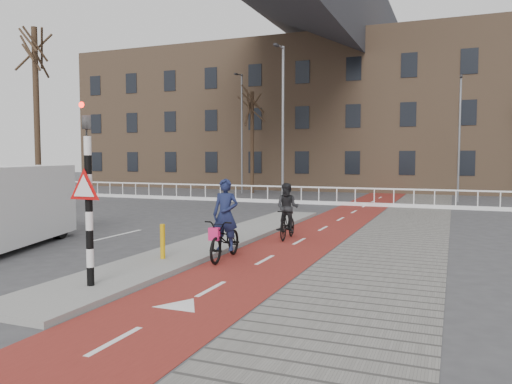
% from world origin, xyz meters
% --- Properties ---
extents(ground, '(120.00, 120.00, 0.00)m').
position_xyz_m(ground, '(0.00, 0.00, 0.00)').
color(ground, '#38383A').
rests_on(ground, ground).
extents(bike_lane, '(2.50, 60.00, 0.01)m').
position_xyz_m(bike_lane, '(1.50, 10.00, 0.01)').
color(bike_lane, maroon).
rests_on(bike_lane, ground).
extents(sidewalk, '(3.00, 60.00, 0.01)m').
position_xyz_m(sidewalk, '(4.30, 10.00, 0.01)').
color(sidewalk, slate).
rests_on(sidewalk, ground).
extents(curb_island, '(1.80, 16.00, 0.12)m').
position_xyz_m(curb_island, '(-0.70, 4.00, 0.06)').
color(curb_island, gray).
rests_on(curb_island, ground).
extents(traffic_signal, '(0.80, 0.80, 3.68)m').
position_xyz_m(traffic_signal, '(-0.60, -2.02, 1.99)').
color(traffic_signal, black).
rests_on(traffic_signal, curb_island).
extents(bollard, '(0.12, 0.12, 0.85)m').
position_xyz_m(bollard, '(-0.70, 0.73, 0.55)').
color(bollard, '#D49D0B').
rests_on(bollard, curb_island).
extents(cyclist_near, '(0.87, 2.03, 2.05)m').
position_xyz_m(cyclist_near, '(0.55, 1.69, 0.70)').
color(cyclist_near, black).
rests_on(cyclist_near, bike_lane).
extents(cyclist_far, '(0.78, 1.65, 1.78)m').
position_xyz_m(cyclist_far, '(1.03, 5.28, 0.75)').
color(cyclist_far, black).
rests_on(cyclist_far, bike_lane).
extents(railing, '(28.00, 0.10, 0.99)m').
position_xyz_m(railing, '(-5.00, 17.00, 0.31)').
color(railing, silver).
rests_on(railing, ground).
extents(townhouse_row, '(46.00, 10.00, 15.90)m').
position_xyz_m(townhouse_row, '(-3.00, 32.00, 7.81)').
color(townhouse_row, '#7F6047').
rests_on(townhouse_row, ground).
extents(tree_left, '(0.27, 0.27, 8.48)m').
position_xyz_m(tree_left, '(-11.92, 7.97, 4.24)').
color(tree_left, black).
rests_on(tree_left, ground).
extents(tree_mid, '(0.27, 0.27, 7.31)m').
position_xyz_m(tree_mid, '(-7.77, 23.90, 3.65)').
color(tree_mid, black).
rests_on(tree_mid, ground).
extents(streetlight_near, '(0.12, 0.12, 7.91)m').
position_xyz_m(streetlight_near, '(-1.88, 13.39, 3.95)').
color(streetlight_near, slate).
rests_on(streetlight_near, ground).
extents(streetlight_left, '(0.12, 0.12, 8.52)m').
position_xyz_m(streetlight_left, '(-8.38, 23.45, 4.26)').
color(streetlight_left, slate).
rests_on(streetlight_left, ground).
extents(streetlight_right, '(0.12, 0.12, 7.24)m').
position_xyz_m(streetlight_right, '(6.12, 21.69, 3.62)').
color(streetlight_right, slate).
rests_on(streetlight_right, ground).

